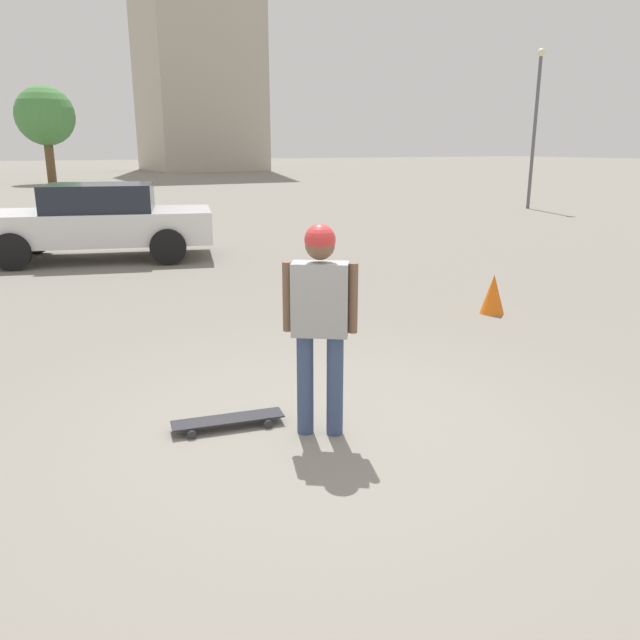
% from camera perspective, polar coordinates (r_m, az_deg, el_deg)
% --- Properties ---
extents(ground_plane, '(220.00, 220.00, 0.00)m').
position_cam_1_polar(ground_plane, '(5.03, 0.00, -10.25)').
color(ground_plane, gray).
extents(person, '(0.49, 0.40, 1.65)m').
position_cam_1_polar(person, '(4.68, 0.00, 0.89)').
color(person, '#38476B').
rests_on(person, ground_plane).
extents(skateboard, '(0.92, 0.36, 0.08)m').
position_cam_1_polar(skateboard, '(5.15, -8.41, -9.02)').
color(skateboard, '#232328').
rests_on(skateboard, ground_plane).
extents(car_parked_near, '(4.83, 3.02, 1.49)m').
position_cam_1_polar(car_parked_near, '(13.33, -19.69, 8.58)').
color(car_parked_near, silver).
rests_on(car_parked_near, ground_plane).
extents(tree_distant, '(3.46, 3.46, 5.71)m').
position_cam_1_polar(tree_distant, '(42.43, -23.83, 16.67)').
color(tree_distant, brown).
rests_on(tree_distant, ground_plane).
extents(traffic_cone, '(0.32, 0.32, 0.54)m').
position_cam_1_polar(traffic_cone, '(8.75, 15.54, 2.31)').
color(traffic_cone, orange).
rests_on(traffic_cone, ground_plane).
extents(lamp_post, '(0.28, 0.28, 5.46)m').
position_cam_1_polar(lamp_post, '(24.40, 19.12, 17.17)').
color(lamp_post, '#59595E').
rests_on(lamp_post, ground_plane).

